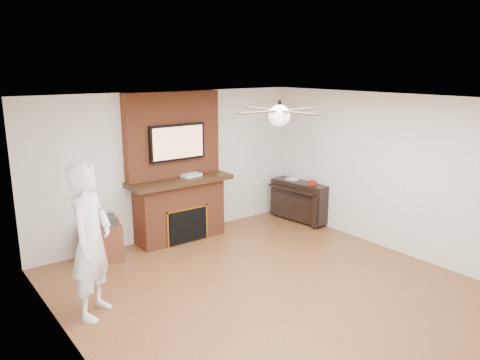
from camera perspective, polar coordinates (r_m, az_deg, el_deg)
room_shell at (r=5.87m, az=4.61°, el=-2.63°), size 5.36×5.86×2.86m
fireplace at (r=7.95m, az=-7.65°, el=-0.26°), size 1.78×0.64×2.50m
tv at (r=7.78m, az=-7.64°, el=4.58°), size 1.00×0.08×0.60m
ceiling_fan at (r=5.66m, az=4.82°, el=7.93°), size 1.21×1.21×0.31m
person at (r=5.72m, az=-17.71°, el=-7.12°), size 0.80×0.80×1.85m
side_table at (r=7.55m, az=-16.50°, el=-6.95°), size 0.71×0.71×0.67m
piano at (r=9.00m, az=7.26°, el=-2.44°), size 0.58×1.21×0.86m
cable_box at (r=7.95m, az=-5.96°, el=0.60°), size 0.36×0.24×0.05m
candle_orange at (r=7.99m, az=-7.56°, el=-7.24°), size 0.07×0.07×0.11m
candle_green at (r=8.09m, az=-6.30°, el=-7.04°), size 0.07×0.07×0.09m
candle_cream at (r=8.11m, az=-5.56°, el=-6.86°), size 0.07×0.07×0.12m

